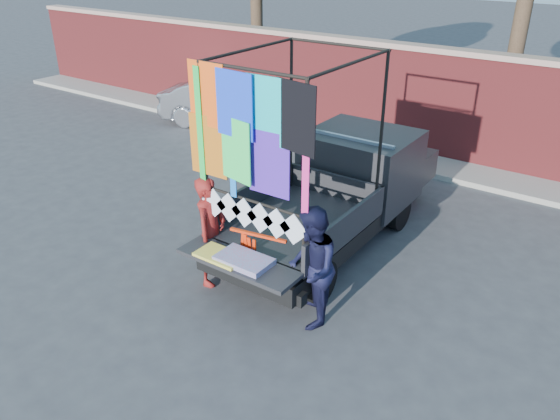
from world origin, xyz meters
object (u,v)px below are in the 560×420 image
Objects in this scene: sedan at (231,103)px; man at (311,268)px; pickup_truck at (345,186)px; woman at (211,231)px.

man is at bearing -151.43° from sedan.
pickup_truck is 2.77m from woman.
man reaches higher than woman.
sedan is 2.27× the size of man.
pickup_truck reaches higher than man.
woman is 1.77m from man.
sedan is 7.89m from woman.
woman is at bearing -107.30° from pickup_truck.
sedan is (-5.65, 3.59, -0.21)m from pickup_truck.
sedan is at bearing -165.73° from man.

